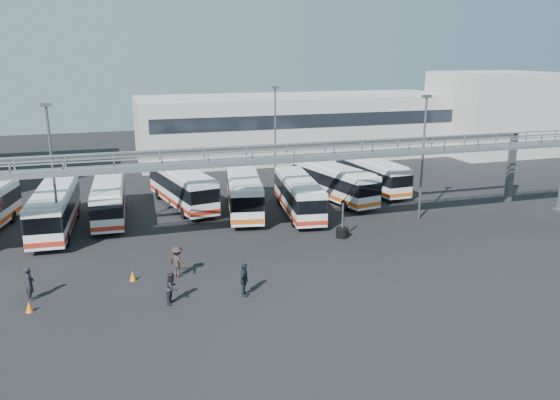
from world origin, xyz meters
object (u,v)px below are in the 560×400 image
object	(u,v)px
light_pole_left	(53,170)
bus_6	(334,181)
light_pole_mid	(423,151)
bus_1	(54,208)
light_pole_back	(275,131)
pedestrian_c	(178,262)
bus_4	(244,191)
pedestrian_b	(172,288)
bus_3	(182,186)
cone_left	(29,306)
cone_right	(133,276)
bus_5	(299,194)
bus_7	(372,173)
bus_2	(109,199)
pedestrian_a	(30,284)
pedestrian_d	(244,280)
tire_stack	(342,232)

from	to	relation	value
light_pole_left	bus_6	size ratio (longest dim) A/B	0.91
light_pole_mid	bus_1	world-z (taller)	light_pole_mid
light_pole_back	pedestrian_c	distance (m)	25.30
bus_4	pedestrian_b	size ratio (longest dim) A/B	6.56
bus_3	cone_left	xyz separation A→B (m)	(-10.58, -18.48, -1.60)
light_pole_left	cone_left	xyz separation A→B (m)	(-0.91, -9.84, -5.42)
light_pole_mid	bus_6	size ratio (longest dim) A/B	0.91
light_pole_back	cone_right	world-z (taller)	light_pole_back
bus_5	bus_7	world-z (taller)	bus_5
bus_6	pedestrian_b	world-z (taller)	bus_6
bus_4	pedestrian_c	bearing A→B (deg)	-109.37
pedestrian_b	cone_left	distance (m)	7.55
bus_4	bus_5	distance (m)	4.77
bus_2	pedestrian_c	bearing A→B (deg)	-72.01
light_pole_left	bus_5	bearing A→B (deg)	9.94
bus_5	pedestrian_c	xyz separation A→B (m)	(-11.57, -10.65, -0.81)
light_pole_back	bus_1	world-z (taller)	light_pole_back
light_pole_mid	light_pole_back	world-z (taller)	same
pedestrian_c	light_pole_mid	bearing A→B (deg)	-112.85
pedestrian_a	bus_1	bearing A→B (deg)	-0.93
bus_3	cone_left	world-z (taller)	bus_3
pedestrian_b	light_pole_back	bearing A→B (deg)	-1.52
bus_2	bus_4	distance (m)	11.20
cone_left	bus_5	bearing A→B (deg)	33.64
pedestrian_a	bus_2	bearing A→B (deg)	-15.73
bus_1	cone_right	world-z (taller)	bus_1
light_pole_back	cone_right	bearing A→B (deg)	-126.12
bus_6	cone_right	xyz separation A→B (m)	(-18.96, -13.87, -1.52)
bus_7	cone_left	distance (m)	34.98
bus_1	pedestrian_d	distance (m)	19.20
cone_right	bus_2	bearing A→B (deg)	94.94
light_pole_left	pedestrian_d	distance (m)	16.15
light_pole_back	bus_7	size ratio (longest dim) A/B	0.95
bus_5	pedestrian_d	xyz separation A→B (m)	(-8.31, -14.58, -0.81)
pedestrian_a	tire_stack	bearing A→B (deg)	-76.46
bus_6	cone_left	world-z (taller)	bus_6
bus_1	pedestrian_b	world-z (taller)	bus_1
pedestrian_c	tire_stack	distance (m)	13.27
bus_2	bus_4	xyz separation A→B (m)	(11.13, -1.24, 0.15)
bus_3	tire_stack	bearing A→B (deg)	-61.32
bus_1	pedestrian_c	distance (m)	14.12
light_pole_back	pedestrian_d	distance (m)	27.40
bus_2	tire_stack	size ratio (longest dim) A/B	4.01
light_pole_left	tire_stack	distance (m)	20.95
bus_4	cone_left	xyz separation A→B (m)	(-15.43, -15.13, -1.61)
pedestrian_a	pedestrian_b	size ratio (longest dim) A/B	1.09
light_pole_mid	cone_right	bearing A→B (deg)	-165.29
light_pole_back	bus_3	world-z (taller)	light_pole_back
bus_1	cone_left	distance (m)	14.24
bus_3	bus_5	xyz separation A→B (m)	(9.18, -5.34, -0.12)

